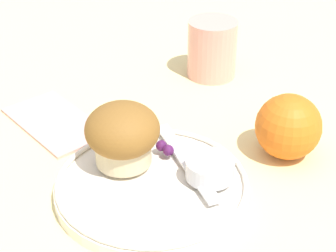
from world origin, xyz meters
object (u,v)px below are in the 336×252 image
object	(u,v)px
muffin	(123,134)
juice_glass	(212,49)
butter_knife	(186,161)
orange_fruit	(288,127)

from	to	relation	value
muffin	juice_glass	xyz separation A→B (m)	(-0.12, 0.26, -0.01)
butter_knife	juice_glass	bearing A→B (deg)	148.95
butter_knife	juice_glass	xyz separation A→B (m)	(-0.17, 0.21, 0.02)
muffin	juice_glass	world-z (taller)	muffin
muffin	orange_fruit	world-z (taller)	muffin
butter_knife	muffin	bearing A→B (deg)	-112.86
muffin	juice_glass	distance (m)	0.29
orange_fruit	juice_glass	world-z (taller)	juice_glass
orange_fruit	juice_glass	size ratio (longest dim) A/B	0.91
muffin	butter_knife	world-z (taller)	muffin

